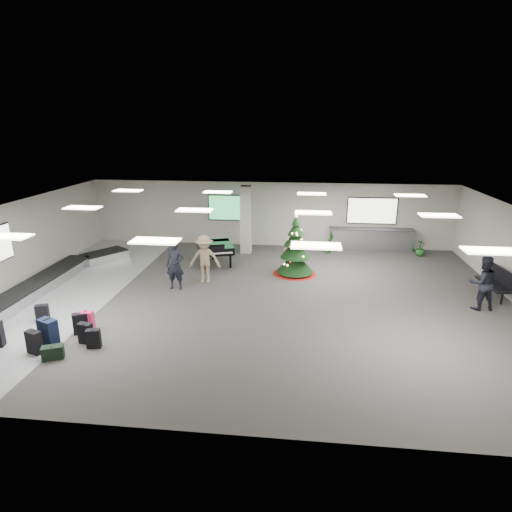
# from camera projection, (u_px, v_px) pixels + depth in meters

# --- Properties ---
(ground) EXTENTS (18.00, 18.00, 0.00)m
(ground) POSITION_uv_depth(u_px,v_px,m) (253.00, 298.00, 15.23)
(ground) COLOR #312E2D
(ground) RESTS_ON ground
(room_envelope) EXTENTS (18.02, 14.02, 3.21)m
(room_envelope) POSITION_uv_depth(u_px,v_px,m) (245.00, 230.00, 15.21)
(room_envelope) COLOR #A8A59A
(room_envelope) RESTS_ON ground
(baggage_carousel) EXTENTS (2.28, 9.71, 0.43)m
(baggage_carousel) POSITION_uv_depth(u_px,v_px,m) (44.00, 285.00, 15.91)
(baggage_carousel) COLOR silver
(baggage_carousel) RESTS_ON ground
(service_counter) EXTENTS (4.05, 0.65, 1.08)m
(service_counter) POSITION_uv_depth(u_px,v_px,m) (371.00, 239.00, 20.85)
(service_counter) COLOR silver
(service_counter) RESTS_ON ground
(suitcase_0) EXTENTS (0.47, 0.36, 0.67)m
(suitcase_0) POSITION_uv_depth(u_px,v_px,m) (34.00, 342.00, 11.50)
(suitcase_0) COLOR black
(suitcase_0) RESTS_ON ground
(suitcase_1) EXTENTS (0.42, 0.27, 0.62)m
(suitcase_1) POSITION_uv_depth(u_px,v_px,m) (86.00, 333.00, 12.04)
(suitcase_1) COLOR black
(suitcase_1) RESTS_ON ground
(pink_suitcase) EXTENTS (0.41, 0.24, 0.66)m
(pink_suitcase) POSITION_uv_depth(u_px,v_px,m) (87.00, 322.00, 12.71)
(pink_suitcase) COLOR #D01B50
(pink_suitcase) RESTS_ON ground
(suitcase_3) EXTENTS (0.48, 0.41, 0.65)m
(suitcase_3) POSITION_uv_depth(u_px,v_px,m) (80.00, 323.00, 12.61)
(suitcase_3) COLOR black
(suitcase_3) RESTS_ON ground
(navy_suitcase) EXTENTS (0.60, 0.49, 0.83)m
(navy_suitcase) POSITION_uv_depth(u_px,v_px,m) (48.00, 333.00, 11.83)
(navy_suitcase) COLOR black
(navy_suitcase) RESTS_ON ground
(green_duffel) EXTENTS (0.60, 0.47, 0.38)m
(green_duffel) POSITION_uv_depth(u_px,v_px,m) (53.00, 352.00, 11.27)
(green_duffel) COLOR black
(green_duffel) RESTS_ON ground
(suitcase_7) EXTENTS (0.41, 0.27, 0.56)m
(suitcase_7) POSITION_uv_depth(u_px,v_px,m) (94.00, 339.00, 11.80)
(suitcase_7) COLOR black
(suitcase_7) RESTS_ON ground
(suitcase_8) EXTENTS (0.43, 0.34, 0.57)m
(suitcase_8) POSITION_uv_depth(u_px,v_px,m) (42.00, 313.00, 13.36)
(suitcase_8) COLOR black
(suitcase_8) RESTS_ON ground
(christmas_tree) EXTENTS (1.80, 1.80, 2.57)m
(christmas_tree) POSITION_uv_depth(u_px,v_px,m) (295.00, 253.00, 17.45)
(christmas_tree) COLOR maroon
(christmas_tree) RESTS_ON ground
(grand_piano) EXTENTS (1.98, 2.26, 1.08)m
(grand_piano) POSITION_uv_depth(u_px,v_px,m) (215.00, 248.00, 18.65)
(grand_piano) COLOR black
(grand_piano) RESTS_ON ground
(bench) EXTENTS (0.70, 1.72, 1.06)m
(bench) POSITION_uv_depth(u_px,v_px,m) (497.00, 281.00, 15.17)
(bench) COLOR black
(bench) RESTS_ON ground
(traveler_a) EXTENTS (0.69, 0.46, 1.89)m
(traveler_a) POSITION_uv_depth(u_px,v_px,m) (175.00, 265.00, 15.83)
(traveler_a) COLOR black
(traveler_a) RESTS_ON ground
(traveler_b) EXTENTS (1.27, 0.80, 1.88)m
(traveler_b) POSITION_uv_depth(u_px,v_px,m) (205.00, 259.00, 16.52)
(traveler_b) COLOR #9B7E5F
(traveler_b) RESTS_ON ground
(traveler_bench) EXTENTS (0.99, 0.83, 1.85)m
(traveler_bench) POSITION_uv_depth(u_px,v_px,m) (482.00, 283.00, 14.09)
(traveler_bench) COLOR black
(traveler_bench) RESTS_ON ground
(potted_plant_left) EXTENTS (0.61, 0.56, 0.89)m
(potted_plant_left) POSITION_uv_depth(u_px,v_px,m) (329.00, 244.00, 20.46)
(potted_plant_left) COLOR #15431D
(potted_plant_left) RESTS_ON ground
(potted_plant_right) EXTENTS (0.59, 0.59, 0.78)m
(potted_plant_right) POSITION_uv_depth(u_px,v_px,m) (421.00, 248.00, 19.97)
(potted_plant_right) COLOR #15431D
(potted_plant_right) RESTS_ON ground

